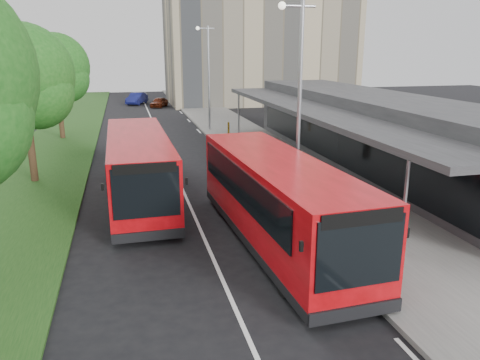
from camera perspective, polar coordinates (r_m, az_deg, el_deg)
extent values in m
plane|color=black|center=(16.71, -4.45, -6.97)|extent=(120.00, 120.00, 0.00)
cube|color=slate|center=(36.78, -0.38, 5.75)|extent=(5.00, 80.00, 0.15)
cube|color=#184014|center=(36.10, -20.94, 4.48)|extent=(5.00, 80.00, 0.10)
cube|color=silver|center=(31.00, -9.06, 3.54)|extent=(0.12, 70.00, 0.01)
cube|color=silver|center=(15.78, 8.83, -8.51)|extent=(0.12, 2.00, 0.01)
cube|color=silver|center=(21.07, 2.62, -2.07)|extent=(0.12, 2.00, 0.01)
cube|color=silver|center=(26.66, -1.02, 1.75)|extent=(0.12, 2.00, 0.01)
cube|color=silver|center=(32.40, -3.38, 4.23)|extent=(0.12, 2.00, 0.01)
cube|color=silver|center=(38.22, -5.04, 5.96)|extent=(0.12, 2.00, 0.01)
cube|color=silver|center=(44.08, -6.27, 7.22)|extent=(0.12, 2.00, 0.01)
cube|color=silver|center=(49.98, -7.21, 8.19)|extent=(0.12, 2.00, 0.01)
cube|color=silver|center=(55.90, -7.96, 8.95)|extent=(0.12, 2.00, 0.01)
cube|color=silver|center=(61.84, -8.56, 9.56)|extent=(0.12, 2.00, 0.01)
cube|color=tan|center=(59.60, 2.30, 18.15)|extent=(22.00, 12.00, 18.00)
cube|color=#2C2C2F|center=(27.20, 16.05, 5.71)|extent=(5.00, 26.00, 4.00)
cube|color=black|center=(26.12, 11.15, 4.74)|extent=(0.06, 24.00, 2.20)
cube|color=#2C2C2F|center=(25.34, 8.70, 8.43)|extent=(2.80, 26.00, 0.25)
cylinder|color=#9C9DA4|center=(15.55, 19.41, -3.12)|extent=(0.12, 0.12, 3.30)
cylinder|color=#9C9DA4|center=(35.56, -0.16, 7.97)|extent=(0.12, 0.12, 3.30)
cylinder|color=#301E13|center=(25.08, -24.14, 3.86)|extent=(0.36, 0.36, 3.75)
sphere|color=#175115|center=(24.69, -25.04, 11.63)|extent=(4.78, 4.78, 4.78)
sphere|color=#175115|center=(24.25, -23.57, 9.71)|extent=(3.41, 3.41, 3.41)
sphere|color=#175115|center=(25.31, -25.80, 10.24)|extent=(3.75, 3.75, 3.75)
cylinder|color=#301E13|center=(36.81, -21.04, 7.52)|extent=(0.36, 0.36, 3.71)
sphere|color=#175115|center=(36.54, -21.57, 12.74)|extent=(4.72, 4.72, 4.72)
sphere|color=#175115|center=(36.11, -20.55, 11.47)|extent=(3.37, 3.37, 3.37)
sphere|color=#175115|center=(37.13, -22.16, 11.80)|extent=(3.71, 3.71, 3.71)
cylinder|color=#9C9DA4|center=(18.60, 7.22, 8.54)|extent=(0.16, 0.16, 8.00)
cylinder|color=#9C9DA4|center=(18.46, 7.03, 20.32)|extent=(1.40, 0.10, 0.10)
sphere|color=silver|center=(18.26, 5.15, 20.42)|extent=(0.28, 0.28, 0.28)
cylinder|color=#9C9DA4|center=(37.89, -3.82, 12.21)|extent=(0.16, 0.16, 8.00)
cylinder|color=#9C9DA4|center=(37.82, -4.24, 17.96)|extent=(1.40, 0.10, 0.10)
sphere|color=silver|center=(37.72, -5.19, 17.94)|extent=(0.28, 0.28, 0.28)
cube|color=red|center=(15.63, 4.59, -2.14)|extent=(3.01, 10.48, 2.62)
cube|color=black|center=(16.06, 4.49, -6.49)|extent=(3.03, 10.50, 0.30)
cube|color=black|center=(11.17, 14.45, -8.59)|extent=(2.22, 0.17, 1.73)
cube|color=black|center=(20.28, -0.72, 3.30)|extent=(2.17, 0.16, 1.28)
cube|color=black|center=(15.36, -0.13, -0.58)|extent=(0.52, 8.88, 1.18)
cube|color=black|center=(16.24, 8.38, 0.15)|extent=(0.52, 8.88, 1.18)
cube|color=black|center=(11.87, 13.96, -15.37)|extent=(2.47, 0.21, 0.35)
cube|color=black|center=(10.86, 14.78, -4.57)|extent=(2.07, 0.15, 0.35)
cube|color=black|center=(10.64, 7.48, -8.02)|extent=(0.08, 0.08, 0.25)
cube|color=black|center=(11.98, 19.70, -6.07)|extent=(0.08, 0.08, 0.25)
cylinder|color=black|center=(12.86, 5.62, -12.11)|extent=(0.34, 0.90, 0.89)
cylinder|color=black|center=(13.72, 13.80, -10.66)|extent=(0.34, 0.90, 0.89)
cylinder|color=black|center=(18.74, -2.19, -2.94)|extent=(0.34, 0.90, 0.89)
cylinder|color=black|center=(19.33, 3.77, -2.37)|extent=(0.34, 0.90, 0.89)
cube|color=red|center=(20.56, -12.24, 1.84)|extent=(2.58, 10.25, 2.58)
cube|color=black|center=(20.89, -12.04, -1.52)|extent=(2.60, 10.27, 0.29)
cube|color=black|center=(15.55, -11.36, -1.56)|extent=(2.19, 0.08, 1.70)
cube|color=black|center=(25.50, -12.87, 5.40)|extent=(2.14, 0.08, 1.26)
cube|color=black|center=(20.74, -15.77, 3.03)|extent=(0.18, 8.75, 1.17)
cube|color=black|center=(20.83, -8.96, 3.48)|extent=(0.18, 8.75, 1.17)
cube|color=black|center=(16.04, -11.06, -6.72)|extent=(2.43, 0.12, 0.34)
cube|color=black|center=(15.32, -11.52, 1.38)|extent=(2.04, 0.07, 0.34)
cube|color=black|center=(15.68, -16.42, -0.83)|extent=(0.08, 0.08, 0.24)
cube|color=black|center=(15.81, -6.53, -0.15)|extent=(0.08, 0.08, 0.24)
cylinder|color=black|center=(17.72, -14.79, -4.60)|extent=(0.30, 0.88, 0.88)
cylinder|color=black|center=(17.80, -8.20, -4.13)|extent=(0.30, 0.88, 0.88)
cylinder|color=black|center=(24.05, -14.90, 0.73)|extent=(0.30, 0.88, 0.88)
cylinder|color=black|center=(24.11, -10.05, 1.06)|extent=(0.30, 0.88, 0.88)
cylinder|color=#3D2B19|center=(26.71, 3.45, 2.99)|extent=(0.61, 0.61, 0.84)
cylinder|color=orange|center=(35.74, -1.41, 6.33)|extent=(0.16, 0.16, 0.93)
imported|color=#4E190B|center=(54.97, -9.84, 9.33)|extent=(2.52, 3.52, 1.11)
imported|color=navy|center=(58.36, -12.46, 9.68)|extent=(2.88, 4.40, 1.37)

